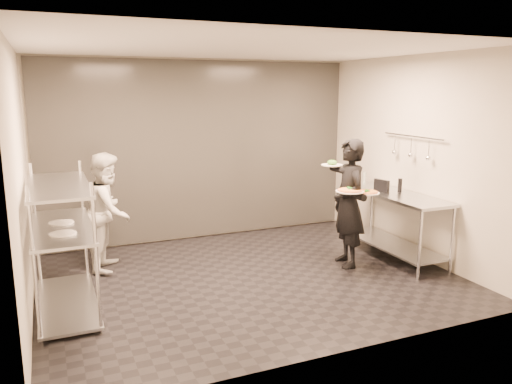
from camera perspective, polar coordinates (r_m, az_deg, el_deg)
name	(u,v)px	position (r m, az deg, el deg)	size (l,w,h in m)	color
room_shell	(218,157)	(7.10, -4.37, 4.06)	(5.00, 4.00, 2.80)	black
pass_rack	(63,239)	(5.71, -21.22, -5.06)	(0.60, 1.60, 1.50)	silver
prep_counter	(393,214)	(7.25, 15.43, -2.40)	(0.60, 1.80, 0.92)	silver
utensil_rail	(412,147)	(7.25, 17.36, 4.89)	(0.07, 1.20, 0.31)	silver
waiter	(349,203)	(6.71, 10.55, -1.28)	(0.62, 0.41, 1.71)	black
chef	(108,211)	(6.80, -16.52, -2.11)	(0.75, 0.58, 1.54)	silver
pizza_plate_near	(350,191)	(6.43, 10.68, 0.16)	(0.35, 0.35, 0.05)	white
pizza_plate_far	(367,192)	(6.60, 12.54, -0.01)	(0.33, 0.33, 0.05)	white
salad_plate	(332,164)	(6.78, 8.70, 3.22)	(0.29, 0.29, 0.07)	white
pos_monitor	(382,186)	(7.21, 14.16, 0.69)	(0.05, 0.24, 0.18)	black
bottle_green	(354,177)	(7.72, 11.13, 1.74)	(0.06, 0.06, 0.23)	gray
bottle_clear	(364,177)	(7.83, 12.28, 1.64)	(0.05, 0.05, 0.18)	gray
bottle_dark	(400,185)	(7.24, 16.12, 0.72)	(0.06, 0.06, 0.20)	black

